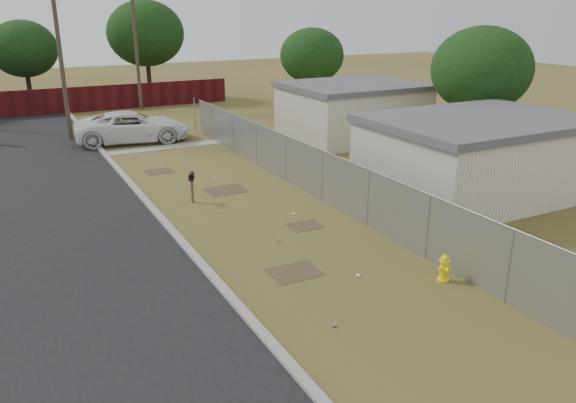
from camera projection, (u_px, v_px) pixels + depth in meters
ground at (249, 214)px, 20.42m from camera, size 120.00×120.00×0.00m
street at (30, 181)px, 24.17m from camera, size 15.10×60.00×0.12m
chainlink_fence at (309, 174)px, 22.39m from camera, size 0.10×27.06×2.02m
privacy_fence at (20, 104)px, 38.40m from camera, size 30.00×0.12×1.80m
utility_poles at (57, 49)px, 34.57m from camera, size 12.60×8.24×9.00m
houses at (407, 130)px, 26.80m from camera, size 9.30×17.24×3.10m
horizon_trees at (121, 46)px, 38.99m from camera, size 33.32×31.94×7.78m
fire_hydrant at (444, 268)px, 15.28m from camera, size 0.36×0.35×0.80m
mailbox at (192, 179)px, 21.31m from camera, size 0.36×0.50×1.18m
pickup_truck at (132, 127)px, 31.15m from camera, size 6.52×3.79×1.71m
scattered_litter at (286, 236)px, 18.31m from camera, size 2.86×12.77×0.07m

